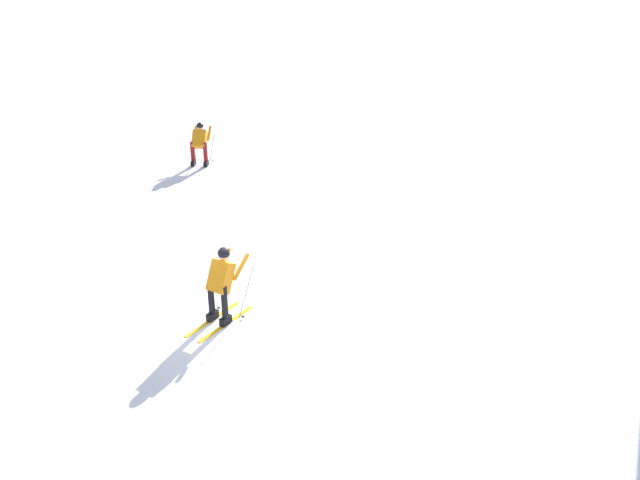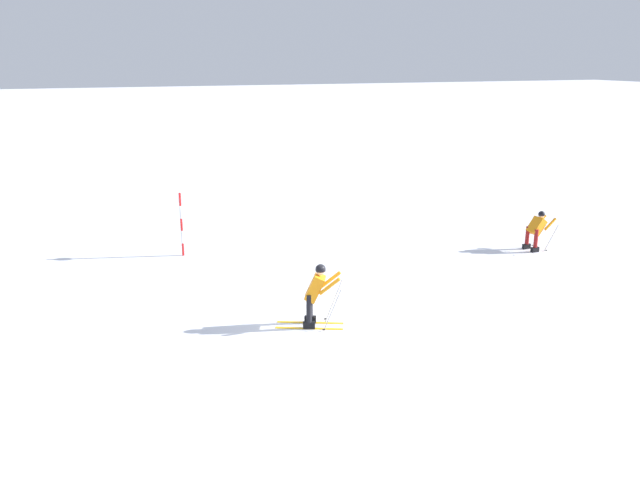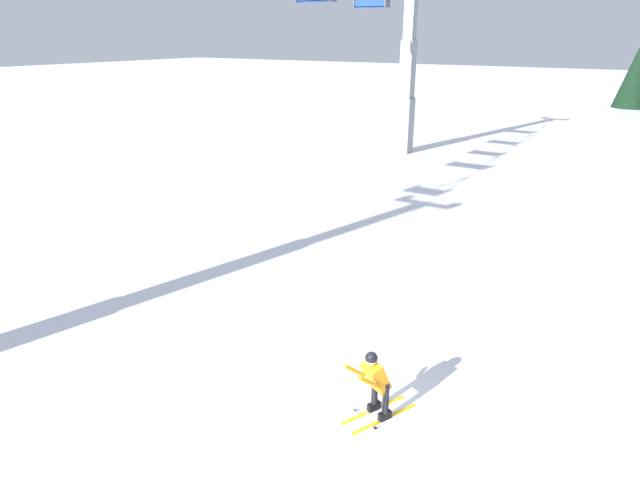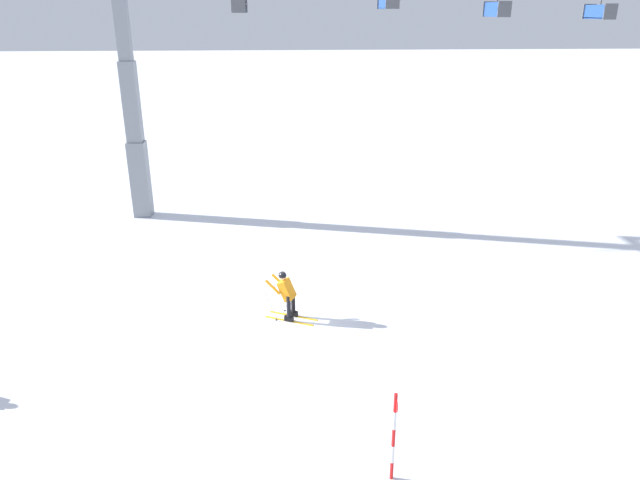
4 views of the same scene
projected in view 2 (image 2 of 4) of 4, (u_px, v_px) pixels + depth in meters
ground_plane at (347, 325)px, 15.42m from camera, size 260.00×260.00×0.00m
skier_carving_main at (316, 291)px, 15.15m from camera, size 1.66×1.16×1.68m
trail_marker_pole at (181, 222)px, 20.53m from camera, size 0.07×0.28×2.07m
skier_distant_uphill at (536, 229)px, 21.22m from camera, size 1.77×0.72×1.44m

